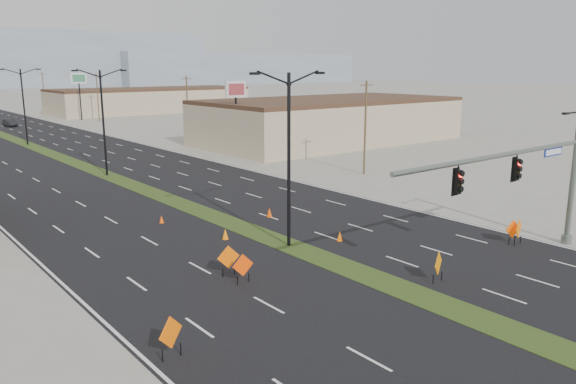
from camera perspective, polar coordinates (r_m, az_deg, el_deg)
ground at (r=25.58m, az=17.61°, el=-11.76°), size 600.00×600.00×0.00m
building_se_near at (r=79.10m, az=4.25°, el=7.11°), size 36.00×18.00×5.50m
building_se_far at (r=135.67m, az=-13.75°, el=8.97°), size 44.00×16.00×5.00m
mesa_east at (r=362.53m, az=-5.55°, el=12.36°), size 160.00×50.00×18.00m
signal_mast at (r=32.32m, az=23.70°, el=1.73°), size 16.30×0.60×8.00m
streetlight_0 at (r=31.88m, az=0.09°, el=3.80°), size 5.15×0.24×10.02m
streetlight_1 at (r=56.32m, az=-18.27°, el=7.02°), size 5.15×0.24×10.02m
streetlight_2 at (r=83.04m, az=-25.27°, el=8.06°), size 5.15×0.24×10.02m
utility_pole_0 at (r=54.97m, az=7.85°, el=6.63°), size 1.60×0.20×9.00m
utility_pole_1 at (r=82.90m, az=-10.19°, el=8.54°), size 1.60×0.20×9.00m
utility_pole_2 at (r=114.77m, az=-18.77°, el=9.16°), size 1.60×0.20×9.00m
utility_pole_3 at (r=148.06m, az=-23.58°, el=9.41°), size 1.60×0.20×9.00m
car_mid at (r=110.53m, az=-26.42°, el=6.30°), size 1.74×4.01×1.28m
construction_sign_0 at (r=21.08m, az=-11.83°, el=-13.94°), size 1.16×0.53×1.66m
construction_sign_1 at (r=27.41m, az=-4.60°, el=-7.53°), size 1.13×0.15×1.51m
construction_sign_2 at (r=28.41m, az=-6.07°, el=-6.70°), size 1.19×0.25×1.60m
construction_sign_3 at (r=28.40m, az=15.02°, el=-7.15°), size 1.09×0.48×1.55m
construction_sign_4 at (r=35.77m, az=22.38°, el=-3.56°), size 1.14×0.37×1.57m
construction_sign_5 at (r=35.83m, az=21.87°, el=-3.61°), size 1.07×0.34×1.46m
cone_0 at (r=34.46m, az=-6.39°, el=-4.28°), size 0.49×0.49×0.67m
cone_1 at (r=39.27m, az=-1.91°, el=-2.08°), size 0.53×0.53×0.69m
cone_2 at (r=34.07m, az=5.28°, el=-4.50°), size 0.47×0.47×0.62m
cone_3 at (r=38.72m, az=-12.73°, el=-2.72°), size 0.42×0.42×0.53m
pole_sign_east_near at (r=67.04m, az=-5.33°, el=9.76°), size 2.84×0.57×8.66m
pole_sign_east_far at (r=118.43m, az=-20.48°, el=10.44°), size 2.98×0.79×9.09m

